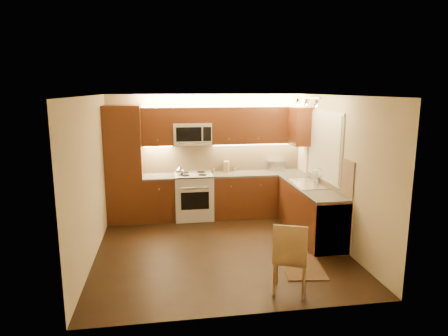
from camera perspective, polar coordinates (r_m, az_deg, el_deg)
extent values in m
cube|color=black|center=(6.71, -0.55, -11.49)|extent=(4.00, 4.00, 0.01)
cube|color=beige|center=(6.19, -0.59, 10.38)|extent=(4.00, 4.00, 0.01)
cube|color=#C2B38E|center=(8.28, -2.58, 1.90)|extent=(4.00, 0.01, 2.50)
cube|color=#C2B38E|center=(4.43, 3.23, -6.44)|extent=(4.00, 0.01, 2.50)
cube|color=#C2B38E|center=(6.37, -18.68, -1.54)|extent=(0.01, 4.00, 2.50)
cube|color=#C2B38E|center=(6.91, 16.08, -0.41)|extent=(0.01, 4.00, 2.50)
cube|color=#48270F|center=(7.99, -14.17, 0.50)|extent=(0.70, 0.60, 2.30)
cube|color=#48270F|center=(8.12, -9.28, -4.36)|extent=(0.62, 0.60, 0.86)
cube|color=#353230|center=(8.01, -9.38, -1.26)|extent=(0.62, 0.60, 0.04)
cube|color=#48270F|center=(8.35, 4.83, -3.82)|extent=(1.92, 0.60, 0.86)
cube|color=#353230|center=(8.24, 4.88, -0.79)|extent=(1.92, 0.60, 0.04)
cube|color=#48270F|center=(7.35, 12.28, -6.14)|extent=(0.60, 2.00, 0.86)
cube|color=#353230|center=(7.23, 12.43, -2.73)|extent=(0.60, 2.00, 0.04)
cube|color=silver|center=(6.73, 14.44, -7.86)|extent=(0.58, 0.60, 0.84)
cube|color=tan|center=(8.33, -0.18, 1.62)|extent=(3.30, 0.02, 0.60)
cube|color=tan|center=(7.27, 14.67, -0.17)|extent=(0.02, 2.00, 0.60)
cube|color=#48270F|center=(7.98, -9.60, 5.93)|extent=(0.62, 0.35, 0.75)
cube|color=#48270F|center=(8.21, 4.79, 6.19)|extent=(1.92, 0.35, 0.75)
cube|color=#48270F|center=(7.99, -4.66, 7.63)|extent=(0.76, 0.35, 0.31)
cube|color=#48270F|center=(8.03, 10.98, 5.91)|extent=(0.35, 0.50, 0.75)
cube|color=silver|center=(7.34, 14.32, 3.12)|extent=(0.03, 1.44, 1.24)
cube|color=silver|center=(7.33, 14.18, 3.11)|extent=(0.02, 1.36, 1.16)
cube|color=silver|center=(6.97, 11.82, 9.92)|extent=(0.04, 1.20, 0.03)
cube|color=silver|center=(8.49, 7.39, 0.40)|extent=(0.38, 0.30, 0.22)
cube|color=#9A7245|center=(8.27, 0.35, 0.23)|extent=(0.14, 0.19, 0.22)
cylinder|color=silver|center=(8.22, -1.48, -0.32)|extent=(0.05, 0.05, 0.09)
cylinder|color=brown|center=(8.34, 1.44, -0.15)|extent=(0.05, 0.05, 0.09)
cylinder|color=silver|center=(8.34, 1.65, -0.13)|extent=(0.05, 0.05, 0.09)
cylinder|color=#AA7C33|center=(8.20, -1.47, -0.36)|extent=(0.06, 0.06, 0.09)
imported|color=#BABABF|center=(7.61, 13.15, -1.09)|extent=(0.12, 0.12, 0.21)
cube|color=black|center=(6.16, 11.21, -13.80)|extent=(0.68, 0.93, 0.01)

